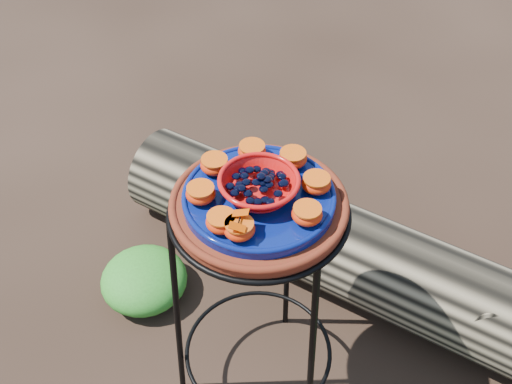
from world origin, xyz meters
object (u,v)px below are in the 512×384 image
at_px(terracotta_saucer, 259,207).
at_px(red_bowl, 259,187).
at_px(cobalt_plate, 259,198).
at_px(plant_stand, 258,307).
at_px(driftwood_log, 348,252).

xyz_separation_m(terracotta_saucer, red_bowl, (0.00, 0.00, 0.06)).
xyz_separation_m(terracotta_saucer, cobalt_plate, (0.00, 0.00, 0.03)).
height_order(terracotta_saucer, cobalt_plate, cobalt_plate).
height_order(terracotta_saucer, red_bowl, red_bowl).
height_order(plant_stand, cobalt_plate, cobalt_plate).
bearing_deg(terracotta_saucer, red_bowl, 0.00).
height_order(plant_stand, driftwood_log, plant_stand).
distance_m(red_bowl, driftwood_log, 0.78).
distance_m(terracotta_saucer, driftwood_log, 0.73).
xyz_separation_m(plant_stand, red_bowl, (0.00, 0.00, 0.43)).
relative_size(terracotta_saucer, driftwood_log, 0.24).
bearing_deg(cobalt_plate, red_bowl, 0.00).
bearing_deg(driftwood_log, plant_stand, -105.13).
xyz_separation_m(red_bowl, driftwood_log, (0.12, 0.45, -0.63)).
bearing_deg(cobalt_plate, terracotta_saucer, 0.00).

